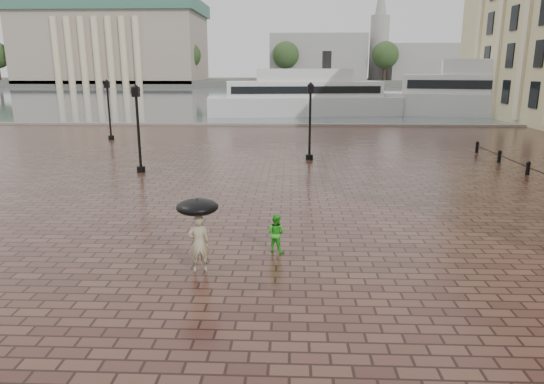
{
  "coord_description": "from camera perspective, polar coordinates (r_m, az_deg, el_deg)",
  "views": [
    {
      "loc": [
        1.91,
        -14.74,
        5.25
      ],
      "look_at": [
        1.3,
        0.44,
        1.4
      ],
      "focal_mm": 32.0,
      "sensor_mm": 36.0,
      "label": 1
    }
  ],
  "objects": [
    {
      "name": "umbrella",
      "position": [
        12.71,
        -8.77,
        -1.77
      ],
      "size": [
        1.1,
        1.1,
        1.11
      ],
      "color": "black",
      "rests_on": "ground"
    },
    {
      "name": "ground",
      "position": [
        15.76,
        -4.81,
        -5.29
      ],
      "size": [
        300.0,
        300.0,
        0.0
      ],
      "primitive_type": "plane",
      "color": "#3A201A",
      "rests_on": "ground"
    },
    {
      "name": "child_pedestrian",
      "position": [
        14.3,
        0.44,
        -4.87
      ],
      "size": [
        0.69,
        0.63,
        1.15
      ],
      "primitive_type": "imported",
      "rotation": [
        0.0,
        0.0,
        2.72
      ],
      "color": "green",
      "rests_on": "ground"
    },
    {
      "name": "quay_edge",
      "position": [
        47.07,
        -0.05,
        7.83
      ],
      "size": [
        80.0,
        0.6,
        0.3
      ],
      "primitive_type": "cube",
      "color": "slate",
      "rests_on": "ground"
    },
    {
      "name": "street_lamps",
      "position": [
        31.0,
        -10.72,
        8.57
      ],
      "size": [
        15.44,
        12.44,
        4.4
      ],
      "color": "black",
      "rests_on": "ground"
    },
    {
      "name": "ferry_far",
      "position": [
        61.98,
        25.19,
        10.48
      ],
      "size": [
        27.36,
        12.98,
        8.73
      ],
      "rotation": [
        0.0,
        0.0,
        -0.26
      ],
      "color": "silver",
      "rests_on": "ground"
    },
    {
      "name": "ferry_near",
      "position": [
        57.74,
        3.72,
        11.16
      ],
      "size": [
        22.73,
        8.25,
        7.29
      ],
      "rotation": [
        0.0,
        0.0,
        0.13
      ],
      "color": "silver",
      "rests_on": "ground"
    },
    {
      "name": "harbour_water",
      "position": [
        106.89,
        1.29,
        11.41
      ],
      "size": [
        240.0,
        240.0,
        0.0
      ],
      "primitive_type": "plane",
      "color": "#4C585C",
      "rests_on": "ground"
    },
    {
      "name": "adult_pedestrian",
      "position": [
        13.02,
        -8.61,
        -5.99
      ],
      "size": [
        0.66,
        0.52,
        1.58
      ],
      "primitive_type": "imported",
      "rotation": [
        0.0,
        0.0,
        3.42
      ],
      "color": "tan",
      "rests_on": "ground"
    },
    {
      "name": "far_shore",
      "position": [
        174.8,
        1.71,
        12.83
      ],
      "size": [
        300.0,
        60.0,
        2.0
      ],
      "primitive_type": "cube",
      "color": "#4C4C47",
      "rests_on": "ground"
    },
    {
      "name": "museum",
      "position": [
        169.43,
        -18.11,
        16.49
      ],
      "size": [
        57.0,
        32.5,
        26.0
      ],
      "color": "gray",
      "rests_on": "ground"
    },
    {
      "name": "distant_skyline",
      "position": [
        171.16,
        18.61,
        14.93
      ],
      "size": [
        102.5,
        22.0,
        33.0
      ],
      "color": "gray",
      "rests_on": "ground"
    },
    {
      "name": "far_trees",
      "position": [
        152.81,
        1.63,
        15.79
      ],
      "size": [
        188.0,
        8.0,
        13.5
      ],
      "color": "#2D2119",
      "rests_on": "ground"
    }
  ]
}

